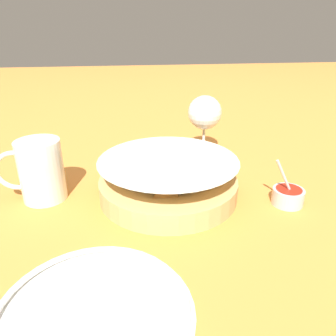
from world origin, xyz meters
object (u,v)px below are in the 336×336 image
object	(u,v)px
food_basket	(168,180)
sauce_cup	(288,196)
beer_mug	(41,173)
wine_glass	(205,115)
side_plate	(93,312)

from	to	relation	value
food_basket	sauce_cup	size ratio (longest dim) A/B	2.90
sauce_cup	beer_mug	world-z (taller)	beer_mug
sauce_cup	wine_glass	bearing A→B (deg)	-67.69
side_plate	sauce_cup	bearing A→B (deg)	-147.79
beer_mug	side_plate	distance (m)	0.32
food_basket	side_plate	world-z (taller)	food_basket
wine_glass	food_basket	bearing A→B (deg)	58.99
sauce_cup	side_plate	distance (m)	0.40
beer_mug	side_plate	world-z (taller)	beer_mug
food_basket	wine_glass	xyz separation A→B (m)	(-0.11, -0.19, 0.07)
wine_glass	sauce_cup	bearing A→B (deg)	112.31
wine_glass	beer_mug	xyz separation A→B (m)	(0.35, 0.17, -0.05)
food_basket	wine_glass	distance (m)	0.23
food_basket	beer_mug	bearing A→B (deg)	-4.79
food_basket	sauce_cup	xyz separation A→B (m)	(-0.22, 0.06, -0.02)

